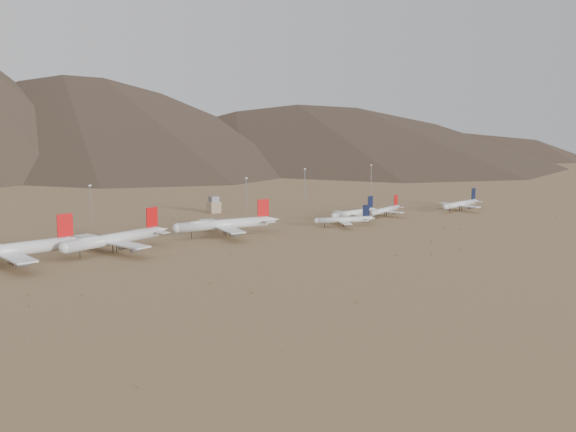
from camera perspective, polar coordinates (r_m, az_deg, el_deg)
ground at (r=465.02m, az=-1.69°, el=-2.02°), size 3000.00×3000.00×0.00m
widebody_west at (r=432.02m, az=-19.23°, el=-2.30°), size 80.17×62.01×23.83m
widebody_centre at (r=450.73m, az=-12.34°, el=-1.61°), size 71.67×56.84×21.95m
widebody_east at (r=490.89m, az=-4.60°, el=-0.59°), size 70.50×54.60×20.97m
narrowbody_a at (r=523.65m, az=4.01°, el=-0.27°), size 40.10×29.96×13.82m
narrowbody_b at (r=550.60m, az=4.74°, el=0.23°), size 44.89×32.70×14.90m
narrowbody_c at (r=569.06m, az=6.97°, el=0.43°), size 38.49×28.81×13.33m
narrowbody_d at (r=603.15m, az=12.20°, el=0.85°), size 45.20×33.14×15.10m
control_tower at (r=581.74m, az=-5.30°, el=0.75°), size 8.00×8.00×12.00m
mast_west at (r=550.63m, az=-13.87°, el=0.98°), size 2.00×0.60×25.70m
mast_centre at (r=577.85m, az=-2.99°, el=1.61°), size 2.00×0.60×25.70m
mast_east at (r=641.18m, az=1.20°, el=2.38°), size 2.00×0.60×25.70m
mast_far_east at (r=676.20m, az=5.92°, el=2.69°), size 2.00×0.60×25.70m
desert_scrub at (r=411.93m, az=4.29°, el=-3.46°), size 437.12×178.43×0.93m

